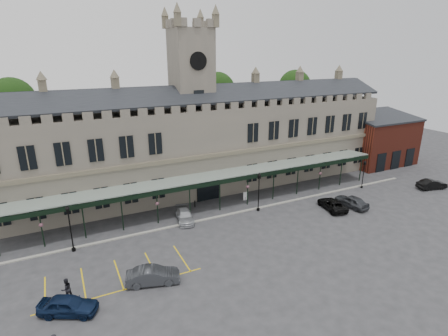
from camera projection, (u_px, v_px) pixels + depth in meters
name	position (u px, v px, depth m)	size (l,w,h in m)	color
ground	(248.00, 236.00, 38.18)	(140.00, 140.00, 0.00)	#2F2F32
station_building	(194.00, 145.00, 49.71)	(60.00, 10.36, 17.30)	#615B51
clock_tower	(192.00, 98.00, 47.68)	(5.60, 5.60, 24.80)	#615B51
canopy	(219.00, 192.00, 43.79)	(50.00, 4.10, 4.30)	#8C9E93
brick_annex	(378.00, 140.00, 62.06)	(12.40, 8.36, 9.23)	maroon
kerb	(226.00, 215.00, 42.86)	(60.00, 0.40, 0.12)	gray
parking_markings	(120.00, 277.00, 31.09)	(16.00, 6.00, 0.01)	gold
tree_behind_left	(13.00, 102.00, 46.32)	(6.00, 6.00, 16.00)	#332314
tree_behind_mid	(217.00, 91.00, 58.78)	(6.00, 6.00, 16.00)	#332314
tree_behind_right	(295.00, 87.00, 65.43)	(6.00, 6.00, 16.00)	#332314
lamp_post_left	(70.00, 224.00, 34.29)	(0.48, 0.48, 5.04)	black
lamp_post_mid	(259.00, 188.00, 43.25)	(0.48, 0.48, 5.08)	black
lamp_post_right	(364.00, 172.00, 50.79)	(0.40, 0.40, 4.22)	black
traffic_cone	(365.00, 205.00, 45.09)	(0.40, 0.40, 0.64)	#FF5908
sign_board	(245.00, 196.00, 47.20)	(0.67, 0.09, 1.15)	black
bollard_left	(195.00, 204.00, 45.05)	(0.16, 0.16, 0.90)	black
bollard_right	(245.00, 195.00, 47.64)	(0.18, 0.18, 0.99)	black
car_left_a	(68.00, 305.00, 26.56)	(1.78, 4.43, 1.51)	#0B1934
car_left_b	(153.00, 276.00, 30.09)	(1.60, 4.58, 1.51)	#323539
car_taxi	(185.00, 216.00, 41.36)	(1.81, 4.44, 1.29)	#A4A7AC
car_van	(332.00, 204.00, 44.43)	(2.15, 4.66, 1.29)	black
car_right_a	(351.00, 201.00, 45.07)	(1.82, 4.52, 1.54)	#323539
car_right_b	(432.00, 184.00, 51.00)	(1.52, 4.35, 1.43)	black
person_b	(66.00, 289.00, 28.20)	(0.88, 0.69, 1.81)	black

